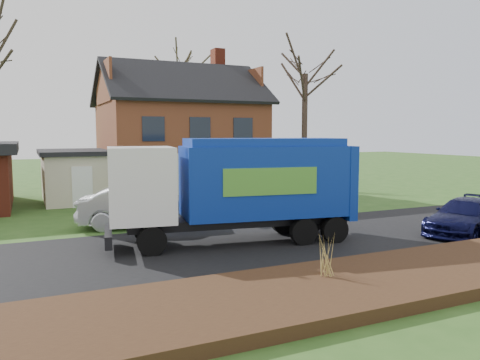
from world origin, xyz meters
name	(u,v)px	position (x,y,z in m)	size (l,w,h in m)	color
ground	(248,244)	(0.00, 0.00, 0.00)	(120.00, 120.00, 0.00)	#2A501A
road	(248,244)	(0.00, 0.00, 0.01)	(80.00, 7.00, 0.02)	black
mulch_verge	(345,286)	(0.00, -5.30, 0.15)	(80.00, 3.50, 0.30)	black
main_house	(172,129)	(1.49, 13.91, 4.03)	(12.95, 8.95, 9.26)	beige
garbage_truck	(239,183)	(-0.16, 0.39, 2.08)	(8.66, 3.52, 3.61)	black
silver_sedan	(144,206)	(-2.53, 4.49, 0.84)	(1.79, 5.12, 1.69)	#B1B5B9
navy_wagon	(465,216)	(8.23, -1.83, 0.65)	(1.83, 4.50, 1.31)	black
tree_front_east	(306,53)	(8.13, 9.28, 8.35)	(3.70, 3.70, 10.28)	#3B2C23
tree_back	(178,53)	(4.55, 22.31, 10.09)	(3.82, 3.82, 12.11)	#423827
grass_clump_mid	(327,256)	(-0.14, -4.76, 0.78)	(0.35, 0.28, 0.96)	#A28947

